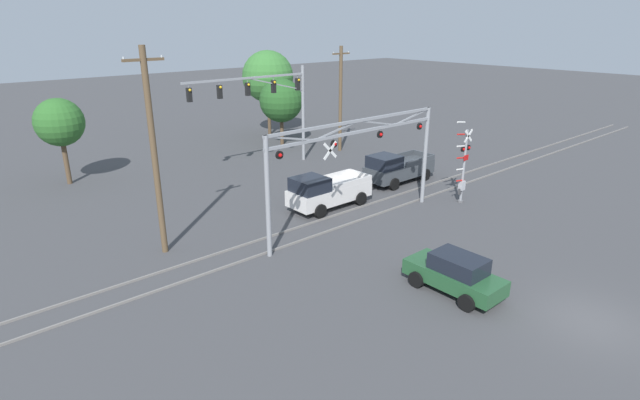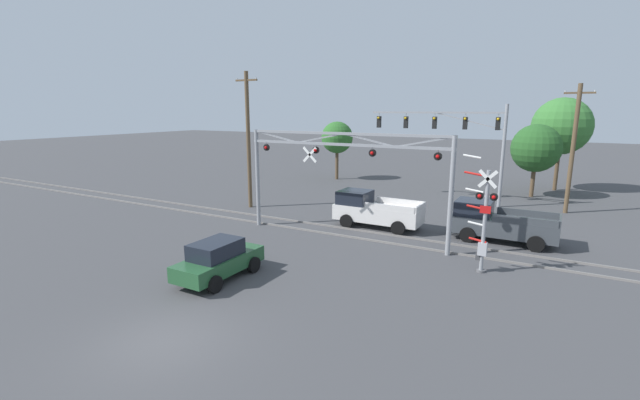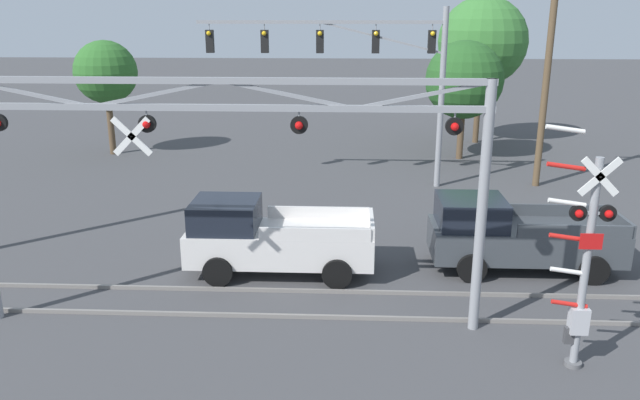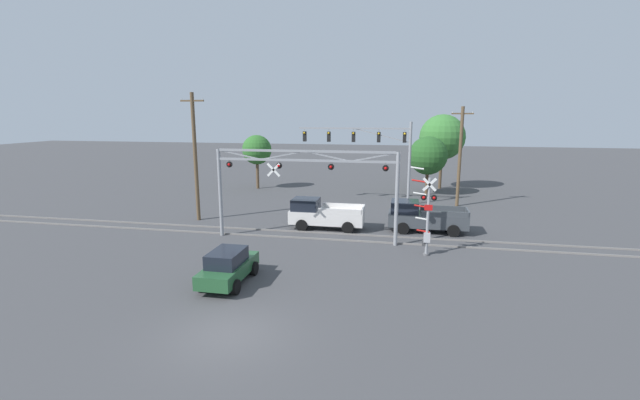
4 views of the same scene
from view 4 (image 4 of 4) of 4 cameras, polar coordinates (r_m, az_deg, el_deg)
ground_plane at (r=16.64m, az=-12.02°, el=-17.17°), size 200.00×200.00×0.00m
rail_track_near at (r=27.66m, az=-1.85°, el=-5.10°), size 80.00×0.08×0.10m
rail_track_far at (r=29.00m, az=-1.21°, el=-4.31°), size 80.00×0.08×0.10m
crossing_gantry at (r=26.53m, az=-2.07°, el=3.10°), size 11.55×0.27×5.74m
crossing_signal_mast at (r=24.72m, az=14.03°, el=-2.45°), size 1.51×0.35×5.06m
traffic_signal_span at (r=38.11m, az=7.62°, el=7.14°), size 9.99×0.39×7.27m
pickup_truck_lead at (r=29.92m, az=0.41°, el=-1.92°), size 5.15×2.21×2.09m
pickup_truck_following at (r=29.98m, az=13.60°, el=-2.21°), size 5.24×2.21×2.09m
sedan_waiting at (r=20.87m, az=-12.15°, el=-8.66°), size 1.90×4.00×1.64m
utility_pole_left at (r=33.05m, az=-16.30°, el=5.67°), size 1.80×0.28×9.44m
utility_pole_right at (r=38.67m, az=18.16°, el=5.65°), size 1.80×0.28×8.54m
background_tree_beyond_span at (r=43.45m, az=14.22°, el=5.74°), size 3.77×3.77×5.79m
background_tree_far_left_verge at (r=46.31m, az=-8.42°, el=6.62°), size 3.12×3.12×5.74m
background_tree_far_right_verge at (r=47.56m, az=16.00°, el=8.05°), size 4.79×4.79×7.90m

